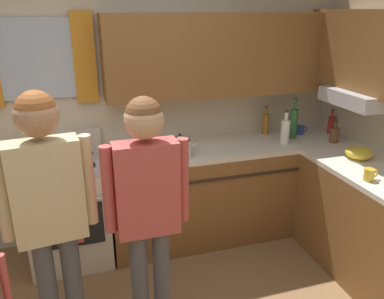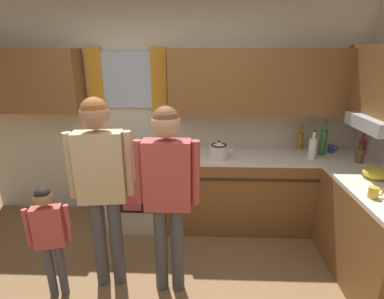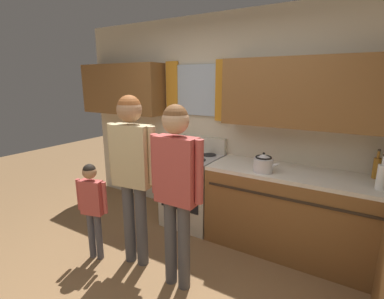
# 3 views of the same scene
# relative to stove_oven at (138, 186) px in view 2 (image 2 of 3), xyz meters

# --- Properties ---
(back_wall_unit) EXTENTS (4.60, 0.42, 2.60)m
(back_wall_unit) POSITION_rel_stove_oven_xyz_m (0.37, 0.27, 0.99)
(back_wall_unit) COLOR beige
(back_wall_unit) RESTS_ON ground
(kitchen_counter_run) EXTENTS (2.28, 1.81, 0.90)m
(kitchen_counter_run) POSITION_rel_stove_oven_xyz_m (1.77, -0.31, -0.02)
(kitchen_counter_run) COLOR brown
(kitchen_counter_run) RESTS_ON ground
(stove_oven) EXTENTS (0.65, 0.67, 1.10)m
(stove_oven) POSITION_rel_stove_oven_xyz_m (0.00, 0.00, 0.00)
(stove_oven) COLOR beige
(stove_oven) RESTS_ON ground
(bottle_wine_green) EXTENTS (0.08, 0.08, 0.39)m
(bottle_wine_green) POSITION_rel_stove_oven_xyz_m (2.11, 0.01, 0.58)
(bottle_wine_green) COLOR #2D6633
(bottle_wine_green) RESTS_ON kitchen_counter_run
(bottle_sauce_red) EXTENTS (0.06, 0.06, 0.25)m
(bottle_sauce_red) POSITION_rel_stove_oven_xyz_m (2.56, 0.04, 0.53)
(bottle_sauce_red) COLOR red
(bottle_sauce_red) RESTS_ON kitchen_counter_run
(bottle_squat_brown) EXTENTS (0.08, 0.08, 0.21)m
(bottle_squat_brown) POSITION_rel_stove_oven_xyz_m (2.42, -0.22, 0.51)
(bottle_squat_brown) COLOR brown
(bottle_squat_brown) RESTS_ON kitchen_counter_run
(bottle_oil_amber) EXTENTS (0.06, 0.06, 0.29)m
(bottle_oil_amber) POSITION_rel_stove_oven_xyz_m (1.93, 0.20, 0.54)
(bottle_oil_amber) COLOR #B27223
(bottle_oil_amber) RESTS_ON kitchen_counter_run
(bottle_milk_white) EXTENTS (0.08, 0.08, 0.31)m
(bottle_milk_white) POSITION_rel_stove_oven_xyz_m (1.96, -0.12, 0.55)
(bottle_milk_white) COLOR white
(bottle_milk_white) RESTS_ON kitchen_counter_run
(mug_cobalt_blue) EXTENTS (0.11, 0.07, 0.08)m
(mug_cobalt_blue) POSITION_rel_stove_oven_xyz_m (2.26, 0.09, 0.48)
(mug_cobalt_blue) COLOR #2D479E
(mug_cobalt_blue) RESTS_ON kitchen_counter_run
(mug_mustard_yellow) EXTENTS (0.12, 0.08, 0.09)m
(mug_mustard_yellow) POSITION_rel_stove_oven_xyz_m (2.13, -1.02, 0.48)
(mug_mustard_yellow) COLOR gold
(mug_mustard_yellow) RESTS_ON kitchen_counter_run
(stovetop_kettle) EXTENTS (0.27, 0.20, 0.21)m
(stovetop_kettle) POSITION_rel_stove_oven_xyz_m (0.94, -0.16, 0.53)
(stovetop_kettle) COLOR silver
(stovetop_kettle) RESTS_ON kitchen_counter_run
(mixing_bowl) EXTENTS (0.22, 0.22, 0.10)m
(mixing_bowl) POSITION_rel_stove_oven_xyz_m (2.36, -0.64, 0.48)
(mixing_bowl) COLOR gold
(mixing_bowl) RESTS_ON kitchen_counter_run
(adult_holding_child) EXTENTS (0.52, 0.23, 1.69)m
(adult_holding_child) POSITION_rel_stove_oven_xyz_m (-0.05, -1.02, 0.60)
(adult_holding_child) COLOR #4C4C51
(adult_holding_child) RESTS_ON ground
(adult_in_plaid) EXTENTS (0.51, 0.22, 1.64)m
(adult_in_plaid) POSITION_rel_stove_oven_xyz_m (0.49, -1.08, 0.56)
(adult_in_plaid) COLOR #4C4C51
(adult_in_plaid) RESTS_ON ground
(small_child) EXTENTS (0.33, 0.15, 1.03)m
(small_child) POSITION_rel_stove_oven_xyz_m (-0.46, -1.19, 0.18)
(small_child) COLOR #4C4C56
(small_child) RESTS_ON ground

